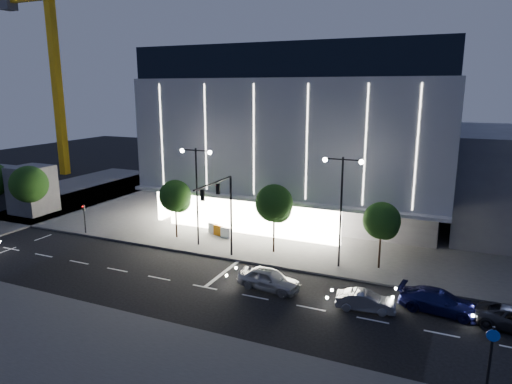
{
  "coord_description": "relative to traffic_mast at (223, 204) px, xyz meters",
  "views": [
    {
      "loc": [
        17.77,
        -28.11,
        14.1
      ],
      "look_at": [
        1.7,
        8.39,
        5.0
      ],
      "focal_mm": 32.0,
      "sensor_mm": 36.0,
      "label": 1
    }
  ],
  "objects": [
    {
      "name": "barrier_a",
      "position": [
        -3.55,
        5.68,
        -4.38
      ],
      "size": [
        1.13,
        0.52,
        1.0
      ],
      "primitive_type": "cube",
      "rotation": [
        0.0,
        0.0,
        -0.25
      ],
      "color": "orange",
      "rests_on": "sidewalk_museum"
    },
    {
      "name": "tree_mid",
      "position": [
        3.03,
        3.68,
        -0.69
      ],
      "size": [
        3.25,
        3.25,
        6.15
      ],
      "color": "black",
      "rests_on": "ground"
    },
    {
      "name": "ped_signal_far",
      "position": [
        -16.0,
        1.16,
        -3.14
      ],
      "size": [
        0.22,
        0.24,
        3.0
      ],
      "color": "black",
      "rests_on": "ground"
    },
    {
      "name": "sidewalk_near",
      "position": [
        4.0,
        -15.34,
        -4.95
      ],
      "size": [
        70.0,
        10.0,
        0.15
      ],
      "primitive_type": "cube",
      "color": "#474747",
      "rests_on": "ground"
    },
    {
      "name": "tower_crane",
      "position": [
        -41.92,
        24.66,
        15.48
      ],
      "size": [
        32.0,
        2.0,
        28.5
      ],
      "color": "gold",
      "rests_on": "ground"
    },
    {
      "name": "street_lamp_east",
      "position": [
        9.0,
        2.66,
        0.93
      ],
      "size": [
        3.16,
        0.36,
        9.0
      ],
      "color": "black",
      "rests_on": "ground"
    },
    {
      "name": "museum",
      "position": [
        1.98,
        18.97,
        4.25
      ],
      "size": [
        30.0,
        25.8,
        18.0
      ],
      "color": "#4C4C51",
      "rests_on": "ground"
    },
    {
      "name": "street_lamp_west",
      "position": [
        -4.0,
        2.66,
        0.93
      ],
      "size": [
        3.16,
        0.36,
        9.0
      ],
      "color": "black",
      "rests_on": "ground"
    },
    {
      "name": "barrier_d",
      "position": [
        -4.33,
        6.06,
        -4.38
      ],
      "size": [
        1.13,
        0.47,
        1.0
      ],
      "primitive_type": "cube",
      "rotation": [
        0.0,
        0.0,
        -0.2
      ],
      "color": "silver",
      "rests_on": "sidewalk_museum"
    },
    {
      "name": "sidewalk_west",
      "position": [
        -31.0,
        6.66,
        -4.95
      ],
      "size": [
        16.0,
        50.0,
        0.15
      ],
      "primitive_type": "cube",
      "color": "#474747",
      "rests_on": "ground"
    },
    {
      "name": "sidewalk_museum",
      "position": [
        4.0,
        20.66,
        -4.95
      ],
      "size": [
        70.0,
        40.0,
        0.15
      ],
      "primitive_type": "cube",
      "color": "#474747",
      "rests_on": "ground"
    },
    {
      "name": "car_second",
      "position": [
        12.31,
        -3.67,
        -4.4
      ],
      "size": [
        3.92,
        1.74,
        1.25
      ],
      "primitive_type": "imported",
      "rotation": [
        0.0,
        0.0,
        1.68
      ],
      "color": "#A0A2A8",
      "rests_on": "ground"
    },
    {
      "name": "car_third",
      "position": [
        16.67,
        -2.0,
        -4.3
      ],
      "size": [
        5.2,
        2.57,
        1.45
      ],
      "primitive_type": "imported",
      "rotation": [
        0.0,
        0.0,
        1.46
      ],
      "color": "#14164E",
      "rests_on": "ground"
    },
    {
      "name": "car_lead",
      "position": [
        5.39,
        -3.3,
        -4.24
      ],
      "size": [
        4.78,
        2.36,
        1.57
      ],
      "primitive_type": "imported",
      "rotation": [
        0.0,
        0.0,
        1.46
      ],
      "color": "#9FA1A6",
      "rests_on": "ground"
    },
    {
      "name": "ground",
      "position": [
        -1.0,
        -3.34,
        -5.03
      ],
      "size": [
        160.0,
        160.0,
        0.0
      ],
      "primitive_type": "plane",
      "color": "black",
      "rests_on": "ground"
    },
    {
      "name": "traffic_mast",
      "position": [
        0.0,
        0.0,
        0.0
      ],
      "size": [
        0.33,
        5.89,
        7.07
      ],
      "color": "black",
      "rests_on": "ground"
    },
    {
      "name": "barrier_b",
      "position": [
        -2.55,
        5.32,
        -4.38
      ],
      "size": [
        1.12,
        0.41,
        1.0
      ],
      "primitive_type": "cube",
      "rotation": [
        0.0,
        0.0,
        -0.15
      ],
      "color": "white",
      "rests_on": "sidewalk_museum"
    },
    {
      "name": "cycle_sign_pole",
      "position": [
        19.0,
        -10.85,
        -2.74
      ],
      "size": [
        0.56,
        0.13,
        4.0
      ],
      "color": "black",
      "rests_on": "ground"
    },
    {
      "name": "tree_right",
      "position": [
        12.03,
        3.68,
        -1.14
      ],
      "size": [
        2.91,
        2.91,
        5.51
      ],
      "color": "black",
      "rests_on": "ground"
    },
    {
      "name": "tree_left",
      "position": [
        -6.97,
        3.68,
        -0.99
      ],
      "size": [
        3.02,
        3.02,
        5.72
      ],
      "color": "black",
      "rests_on": "ground"
    }
  ]
}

